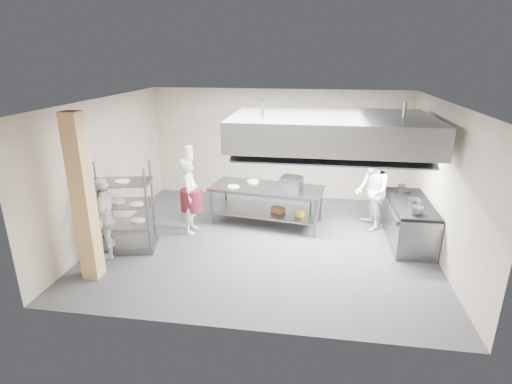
# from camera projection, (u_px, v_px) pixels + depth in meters

# --- Properties ---
(floor) EXTENTS (7.00, 7.00, 0.00)m
(floor) POSITION_uv_depth(u_px,v_px,m) (264.00, 241.00, 8.72)
(floor) COLOR #303032
(floor) RESTS_ON ground
(ceiling) EXTENTS (7.00, 7.00, 0.00)m
(ceiling) POSITION_uv_depth(u_px,v_px,m) (265.00, 101.00, 7.74)
(ceiling) COLOR silver
(ceiling) RESTS_ON wall_back
(wall_back) EXTENTS (7.00, 0.00, 7.00)m
(wall_back) POSITION_uv_depth(u_px,v_px,m) (279.00, 145.00, 11.03)
(wall_back) COLOR gray
(wall_back) RESTS_ON ground
(wall_left) EXTENTS (0.00, 6.00, 6.00)m
(wall_left) POSITION_uv_depth(u_px,v_px,m) (106.00, 168.00, 8.72)
(wall_left) COLOR gray
(wall_left) RESTS_ON ground
(wall_right) EXTENTS (0.00, 6.00, 6.00)m
(wall_right) POSITION_uv_depth(u_px,v_px,m) (443.00, 183.00, 7.73)
(wall_right) COLOR gray
(wall_right) RESTS_ON ground
(column) EXTENTS (0.30, 0.30, 3.00)m
(column) POSITION_uv_depth(u_px,v_px,m) (83.00, 199.00, 6.86)
(column) COLOR tan
(column) RESTS_ON floor
(exhaust_hood) EXTENTS (4.00, 2.50, 0.60)m
(exhaust_hood) POSITION_uv_depth(u_px,v_px,m) (331.00, 130.00, 8.12)
(exhaust_hood) COLOR gray
(exhaust_hood) RESTS_ON ceiling
(hood_strip_a) EXTENTS (1.60, 0.12, 0.04)m
(hood_strip_a) POSITION_uv_depth(u_px,v_px,m) (286.00, 144.00, 8.36)
(hood_strip_a) COLOR white
(hood_strip_a) RESTS_ON exhaust_hood
(hood_strip_b) EXTENTS (1.60, 0.12, 0.04)m
(hood_strip_b) POSITION_uv_depth(u_px,v_px,m) (375.00, 147.00, 8.10)
(hood_strip_b) COLOR white
(hood_strip_b) RESTS_ON exhaust_hood
(wall_shelf) EXTENTS (1.50, 0.28, 0.04)m
(wall_shelf) POSITION_uv_depth(u_px,v_px,m) (345.00, 148.00, 10.63)
(wall_shelf) COLOR gray
(wall_shelf) RESTS_ON wall_back
(island) EXTENTS (2.75, 1.46, 0.91)m
(island) POSITION_uv_depth(u_px,v_px,m) (267.00, 205.00, 9.51)
(island) COLOR gray
(island) RESTS_ON floor
(island_worktop) EXTENTS (2.75, 1.46, 0.06)m
(island_worktop) POSITION_uv_depth(u_px,v_px,m) (267.00, 188.00, 9.37)
(island_worktop) COLOR gray
(island_worktop) RESTS_ON island
(island_undershelf) EXTENTS (2.52, 1.32, 0.04)m
(island_undershelf) POSITION_uv_depth(u_px,v_px,m) (267.00, 211.00, 9.56)
(island_undershelf) COLOR slate
(island_undershelf) RESTS_ON island
(pass_rack) EXTENTS (1.33, 0.95, 1.81)m
(pass_rack) POSITION_uv_depth(u_px,v_px,m) (123.00, 208.00, 8.09)
(pass_rack) COLOR slate
(pass_rack) RESTS_ON floor
(cooking_range) EXTENTS (0.80, 2.00, 0.84)m
(cooking_range) POSITION_uv_depth(u_px,v_px,m) (408.00, 223.00, 8.61)
(cooking_range) COLOR gray
(cooking_range) RESTS_ON floor
(range_top) EXTENTS (0.78, 1.96, 0.06)m
(range_top) POSITION_uv_depth(u_px,v_px,m) (411.00, 203.00, 8.46)
(range_top) COLOR black
(range_top) RESTS_ON cooking_range
(chef_head) EXTENTS (0.49, 0.68, 1.73)m
(chef_head) POSITION_uv_depth(u_px,v_px,m) (190.00, 196.00, 8.91)
(chef_head) COLOR silver
(chef_head) RESTS_ON floor
(chef_line) EXTENTS (0.81, 0.97, 1.81)m
(chef_line) POSITION_uv_depth(u_px,v_px,m) (372.00, 191.00, 9.08)
(chef_line) COLOR white
(chef_line) RESTS_ON floor
(chef_plating) EXTENTS (0.63, 1.03, 1.64)m
(chef_plating) POSITION_uv_depth(u_px,v_px,m) (106.00, 218.00, 7.83)
(chef_plating) COLOR silver
(chef_plating) RESTS_ON floor
(griddle) EXTENTS (0.56, 0.49, 0.23)m
(griddle) POSITION_uv_depth(u_px,v_px,m) (291.00, 182.00, 9.36)
(griddle) COLOR gray
(griddle) RESTS_ON island_worktop
(wicker_basket) EXTENTS (0.34, 0.31, 0.13)m
(wicker_basket) POSITION_uv_depth(u_px,v_px,m) (278.00, 210.00, 9.43)
(wicker_basket) COLOR olive
(wicker_basket) RESTS_ON island_undershelf
(stockpot) EXTENTS (0.25, 0.25, 0.18)m
(stockpot) POSITION_uv_depth(u_px,v_px,m) (414.00, 203.00, 8.15)
(stockpot) COLOR gray
(stockpot) RESTS_ON range_top
(plate_stack) EXTENTS (0.28, 0.28, 0.05)m
(plate_stack) POSITION_uv_depth(u_px,v_px,m) (124.00, 223.00, 8.19)
(plate_stack) COLOR white
(plate_stack) RESTS_ON pass_rack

